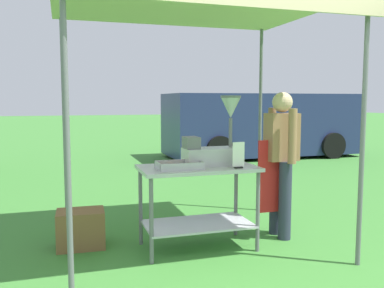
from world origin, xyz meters
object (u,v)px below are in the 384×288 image
(vendor, at_px, (281,157))
(van_navy, at_px, (262,124))
(donut_tray, at_px, (179,167))
(menu_sign, at_px, (238,157))
(stall_canopy, at_px, (195,10))
(supply_crate, at_px, (81,229))
(donut_fryer, at_px, (214,144))
(donut_cart, at_px, (198,189))

(vendor, bearing_deg, van_navy, 64.98)
(donut_tray, bearing_deg, menu_sign, -14.06)
(stall_canopy, distance_m, supply_crate, 2.52)
(vendor, height_order, van_navy, van_navy)
(menu_sign, bearing_deg, supply_crate, 158.19)
(donut_tray, distance_m, vendor, 1.22)
(menu_sign, xyz_separation_m, supply_crate, (-1.50, 0.60, -0.77))
(stall_canopy, xyz_separation_m, van_navy, (3.88, 6.17, -1.54))
(donut_fryer, relative_size, van_navy, 0.14)
(donut_fryer, relative_size, supply_crate, 1.45)
(stall_canopy, relative_size, donut_fryer, 3.83)
(supply_crate, bearing_deg, donut_tray, -26.21)
(donut_fryer, height_order, van_navy, van_navy)
(donut_cart, xyz_separation_m, vendor, (0.99, 0.08, 0.28))
(supply_crate, bearing_deg, donut_fryer, -13.95)
(stall_canopy, bearing_deg, menu_sign, -42.54)
(supply_crate, height_order, van_navy, van_navy)
(donut_tray, height_order, menu_sign, menu_sign)
(donut_cart, height_order, donut_fryer, donut_fryer)
(stall_canopy, distance_m, van_navy, 7.45)
(vendor, bearing_deg, supply_crate, 172.01)
(donut_cart, height_order, donut_tray, donut_tray)
(vendor, distance_m, supply_crate, 2.28)
(stall_canopy, xyz_separation_m, menu_sign, (0.35, -0.32, -1.45))
(donut_cart, xyz_separation_m, supply_crate, (-1.15, 0.38, -0.43))
(stall_canopy, distance_m, vendor, 1.81)
(menu_sign, distance_m, supply_crate, 1.79)
(menu_sign, bearing_deg, donut_fryer, 121.14)
(menu_sign, distance_m, vendor, 0.71)
(vendor, bearing_deg, menu_sign, -154.73)
(donut_tray, distance_m, donut_fryer, 0.47)
(stall_canopy, bearing_deg, vendor, -1.15)
(donut_fryer, xyz_separation_m, supply_crate, (-1.34, 0.33, -0.88))
(donut_fryer, distance_m, menu_sign, 0.33)
(stall_canopy, relative_size, donut_tray, 6.31)
(stall_canopy, distance_m, donut_tray, 1.57)
(stall_canopy, distance_m, donut_fryer, 1.35)
(donut_tray, bearing_deg, donut_fryer, 16.92)
(stall_canopy, xyz_separation_m, donut_cart, (0.00, -0.10, -1.80))
(donut_cart, height_order, menu_sign, menu_sign)
(donut_fryer, bearing_deg, donut_cart, -166.13)
(donut_cart, bearing_deg, donut_fryer, 13.87)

